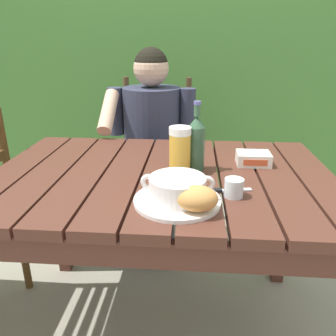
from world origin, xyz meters
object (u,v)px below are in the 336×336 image
at_px(water_glass_small, 234,188).
at_px(person_eating, 151,138).
at_px(chair_near_diner, 156,162).
at_px(bread_roll, 197,198).
at_px(serving_plate, 177,200).
at_px(beer_bottle, 196,142).
at_px(table_knife, 220,190).
at_px(butter_tub, 253,159).
at_px(soup_bowl, 177,188).
at_px(beer_glass, 180,150).

bearing_deg(water_glass_small, person_eating, 113.42).
xyz_separation_m(chair_near_diner, bread_roll, (0.25, -1.16, 0.32)).
bearing_deg(person_eating, water_glass_small, -66.58).
bearing_deg(person_eating, serving_plate, -77.76).
bearing_deg(chair_near_diner, water_glass_small, -70.84).
bearing_deg(serving_plate, water_glass_small, 17.16).
height_order(chair_near_diner, serving_plate, chair_near_diner).
distance_m(beer_bottle, water_glass_small, 0.26).
distance_m(person_eating, table_knife, 0.88).
height_order(bread_roll, butter_tub, bread_roll).
xyz_separation_m(person_eating, water_glass_small, (0.37, -0.85, 0.09)).
bearing_deg(soup_bowl, table_knife, 32.10).
distance_m(soup_bowl, water_glass_small, 0.18).
relative_size(soup_bowl, butter_tub, 1.72).
relative_size(soup_bowl, water_glass_small, 3.67).
relative_size(beer_bottle, butter_tub, 2.01).
relative_size(serving_plate, butter_tub, 2.06).
bearing_deg(beer_glass, beer_bottle, 30.94).
bearing_deg(serving_plate, beer_glass, 90.91).
xyz_separation_m(water_glass_small, table_knife, (-0.04, 0.03, -0.03)).
distance_m(serving_plate, water_glass_small, 0.18).
relative_size(person_eating, beer_bottle, 4.63).
relative_size(person_eating, water_glass_small, 19.82).
bearing_deg(serving_plate, beer_bottle, 78.82).
height_order(person_eating, serving_plate, person_eating).
relative_size(serving_plate, soup_bowl, 1.20).
bearing_deg(person_eating, chair_near_diner, 89.14).
bearing_deg(bread_roll, serving_plate, 130.60).
bearing_deg(person_eating, bread_roll, -75.35).
bearing_deg(serving_plate, chair_near_diner, 99.91).
distance_m(serving_plate, beer_glass, 0.25).
distance_m(soup_bowl, beer_bottle, 0.28).
bearing_deg(bread_roll, beer_bottle, 90.61).
height_order(person_eating, water_glass_small, person_eating).
xyz_separation_m(chair_near_diner, person_eating, (-0.00, -0.20, 0.21)).
bearing_deg(person_eating, beer_glass, -73.86).
relative_size(water_glass_small, butter_tub, 0.47).
relative_size(beer_bottle, table_knife, 1.52).
bearing_deg(beer_glass, chair_near_diner, 102.33).
bearing_deg(beer_bottle, water_glass_small, -61.90).
xyz_separation_m(soup_bowl, table_knife, (0.13, 0.08, -0.04)).
height_order(beer_bottle, water_glass_small, beer_bottle).
bearing_deg(bread_roll, person_eating, 104.65).
height_order(beer_glass, beer_bottle, beer_bottle).
relative_size(person_eating, bread_roll, 10.05).
distance_m(soup_bowl, butter_tub, 0.44).
bearing_deg(water_glass_small, chair_near_diner, 109.16).
bearing_deg(soup_bowl, chair_near_diner, 99.91).
xyz_separation_m(serving_plate, table_knife, (0.13, 0.08, -0.00)).
bearing_deg(person_eating, soup_bowl, -77.76).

